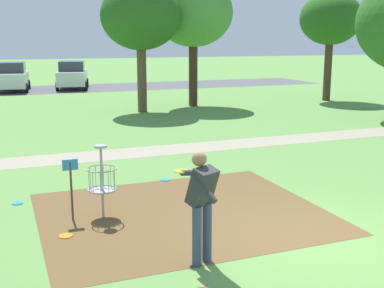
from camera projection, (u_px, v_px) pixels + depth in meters
ground_plane at (314, 240)px, 8.18m from camera, size 160.00×160.00×0.00m
dirt_tee_pad at (182, 213)px, 9.47m from camera, size 5.34×4.49×0.01m
disc_golf_basket at (99, 179)px, 9.06m from camera, size 0.98×0.58×1.39m
player_foreground_watching at (201, 200)px, 7.14m from camera, size 0.49×1.17×1.71m
frisbee_mid_grass at (66, 236)px, 8.33m from camera, size 0.23×0.23×0.02m
frisbee_far_right at (165, 180)px, 11.64m from camera, size 0.22×0.22×0.02m
frisbee_scattered_a at (17, 203)px, 9.99m from camera, size 0.22×0.22×0.02m
tree_mid_left at (193, 13)px, 23.74m from camera, size 3.85×3.85×6.18m
tree_mid_center at (331, 19)px, 25.99m from camera, size 3.26×3.26×5.75m
tree_mid_right at (141, 17)px, 21.76m from camera, size 3.56×3.56×5.82m
parking_lot_strip at (73, 88)px, 33.30m from camera, size 36.00×6.00×0.01m
parked_car_leftmost at (12, 77)px, 31.44m from camera, size 2.33×4.38×1.84m
parked_car_center_left at (72, 75)px, 32.97m from camera, size 2.61×4.48×1.84m
gravel_path at (170, 150)px, 14.89m from camera, size 40.00×1.35×0.00m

